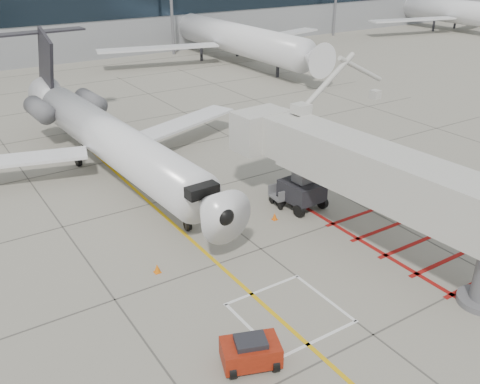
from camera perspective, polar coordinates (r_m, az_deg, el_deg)
ground_plane at (r=25.43m, az=7.50°, el=-9.98°), size 260.00×260.00×0.00m
regional_jet at (r=34.29m, az=-12.15°, el=6.85°), size 26.17×32.31×8.17m
jet_bridge at (r=27.55m, az=14.81°, el=0.80°), size 9.55×18.32×7.13m
pushback_tug at (r=20.90m, az=1.14°, el=-16.61°), size 2.52×2.04×1.27m
baggage_cart at (r=32.53m, az=5.07°, el=-0.24°), size 2.11×1.44×1.27m
ground_power_unit at (r=33.27m, az=17.45°, el=-0.04°), size 2.73×1.79×2.04m
cone_nose at (r=26.38m, az=-8.83°, el=-8.05°), size 0.33×0.33×0.46m
cone_side at (r=30.81m, az=3.72°, el=-2.60°), size 0.31×0.31×0.43m
bg_aircraft_c at (r=72.75m, az=-1.45°, el=18.20°), size 33.92×37.69×11.31m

